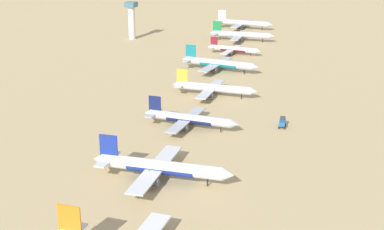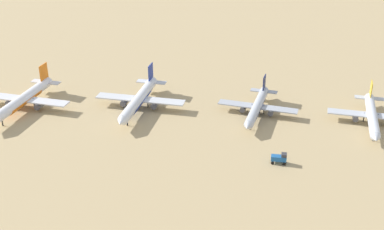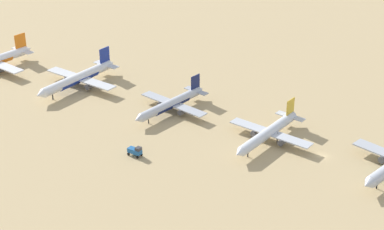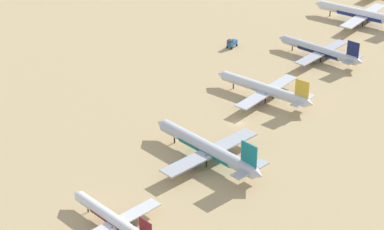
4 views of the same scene
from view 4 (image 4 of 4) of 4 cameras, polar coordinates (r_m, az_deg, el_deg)
ground_plane at (r=241.65m, az=3.68°, el=-0.67°), size 1935.84×1935.84×0.00m
parked_jet_1 at (r=336.64m, az=13.49°, el=7.93°), size 46.99×38.25×13.54m
parked_jet_2 at (r=293.62m, az=10.28°, el=5.15°), size 40.24×32.57×11.64m
parked_jet_3 at (r=256.93m, az=5.90°, el=2.09°), size 41.66×33.84×12.01m
parked_jet_4 at (r=217.81m, az=1.28°, el=-2.72°), size 46.11×37.50×13.29m
parked_jet_5 at (r=190.02m, az=-6.30°, el=-8.43°), size 35.11×28.53×10.12m
service_truck at (r=301.69m, az=3.22°, el=5.83°), size 3.34×5.47×3.90m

